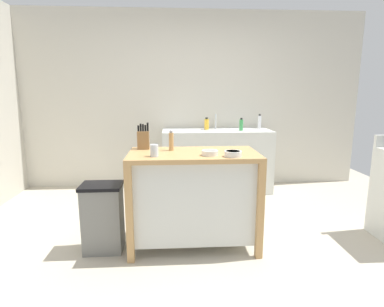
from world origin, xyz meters
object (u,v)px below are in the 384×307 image
at_px(kitchen_island, 193,194).
at_px(bottle_dish_soap, 241,125).
at_px(knife_block, 143,139).
at_px(bowl_stoneware_deep, 233,154).
at_px(bowl_ceramic_small, 210,153).
at_px(bottle_hand_soap, 259,122).
at_px(drinking_cup, 154,150).
at_px(pepper_grinder, 171,141).
at_px(bottle_spray_cleaner, 207,124).
at_px(trash_bin, 103,217).
at_px(sink_faucet, 216,121).

xyz_separation_m(kitchen_island, bottle_dish_soap, (0.79, 1.60, 0.47)).
relative_size(knife_block, bowl_stoneware_deep, 1.71).
distance_m(bowl_ceramic_small, bottle_hand_soap, 2.17).
distance_m(kitchen_island, drinking_cup, 0.58).
bearing_deg(knife_block, kitchen_island, -24.36).
height_order(bowl_stoneware_deep, pepper_grinder, pepper_grinder).
bearing_deg(knife_block, drinking_cup, -71.55).
bearing_deg(bowl_ceramic_small, drinking_cup, -178.12).
height_order(knife_block, bottle_spray_cleaner, knife_block).
bearing_deg(bowl_stoneware_deep, drinking_cup, 175.46).
bearing_deg(bowl_stoneware_deep, bowl_ceramic_small, 160.06).
distance_m(knife_block, bottle_hand_soap, 2.23).
xyz_separation_m(bowl_stoneware_deep, trash_bin, (-1.15, 0.15, -0.61)).
distance_m(kitchen_island, bottle_hand_soap, 2.17).
bearing_deg(trash_bin, bowl_ceramic_small, -4.96).
bearing_deg(bowl_stoneware_deep, bottle_dish_soap, 75.46).
relative_size(bowl_stoneware_deep, sink_faucet, 0.67).
relative_size(kitchen_island, bottle_spray_cleaner, 6.68).
relative_size(drinking_cup, pepper_grinder, 0.53).
height_order(knife_block, bottle_dish_soap, knife_block).
bearing_deg(bottle_hand_soap, sink_faucet, 177.85).
distance_m(bowl_stoneware_deep, sink_faucet, 2.03).
height_order(kitchen_island, bottle_hand_soap, bottle_hand_soap).
bearing_deg(bottle_spray_cleaner, bowl_ceramic_small, -95.47).
xyz_separation_m(knife_block, bottle_hand_soap, (1.57, 1.59, 0.00)).
xyz_separation_m(drinking_cup, trash_bin, (-0.48, 0.10, -0.63)).
distance_m(knife_block, trash_bin, 0.81).
bearing_deg(bottle_spray_cleaner, bowl_stoneware_deep, -89.83).
relative_size(bowl_ceramic_small, bottle_spray_cleaner, 0.80).
bearing_deg(bowl_stoneware_deep, kitchen_island, 147.03).
bearing_deg(bowl_ceramic_small, sink_faucet, 80.70).
bearing_deg(sink_faucet, drinking_cup, -111.96).
bearing_deg(knife_block, bowl_stoneware_deep, -28.04).
bearing_deg(drinking_cup, pepper_grinder, 61.52).
height_order(bowl_ceramic_small, trash_bin, bowl_ceramic_small).
distance_m(drinking_cup, bottle_dish_soap, 2.09).
relative_size(knife_block, bottle_dish_soap, 1.40).
distance_m(trash_bin, bottle_spray_cleaner, 2.25).
bearing_deg(kitchen_island, pepper_grinder, 151.23).
bearing_deg(trash_bin, bottle_spray_cleaner, 57.94).
bearing_deg(pepper_grinder, bottle_spray_cleaner, 72.73).
height_order(bowl_stoneware_deep, bowl_ceramic_small, bowl_stoneware_deep).
bearing_deg(pepper_grinder, sink_faucet, 69.11).
distance_m(kitchen_island, pepper_grinder, 0.54).
bearing_deg(trash_bin, drinking_cup, -11.57).
xyz_separation_m(bowl_ceramic_small, bottle_hand_soap, (0.97, 1.94, 0.07)).
height_order(knife_block, drinking_cup, knife_block).
bearing_deg(bowl_ceramic_small, kitchen_island, 133.51).
height_order(trash_bin, sink_faucet, sink_faucet).
bearing_deg(drinking_cup, kitchen_island, 24.37).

